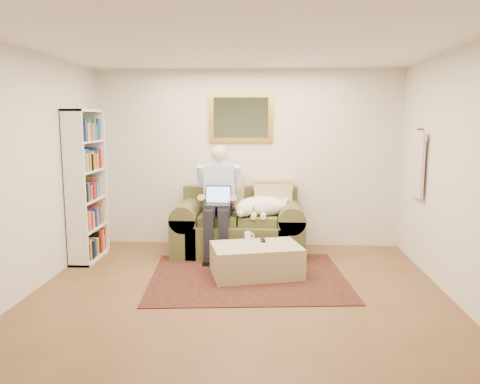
# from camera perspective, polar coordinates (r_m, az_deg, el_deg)

# --- Properties ---
(room_shell) EXTENTS (4.51, 5.00, 2.61)m
(room_shell) POSITION_cam_1_polar(r_m,az_deg,el_deg) (4.81, -0.28, 2.05)
(room_shell) COLOR brown
(room_shell) RESTS_ON ground
(rug) EXTENTS (2.46, 2.05, 0.01)m
(rug) POSITION_cam_1_polar(r_m,az_deg,el_deg) (5.69, 0.98, -10.31)
(rug) COLOR black
(rug) RESTS_ON room_shell
(sofa) EXTENTS (1.81, 0.92, 1.08)m
(sofa) POSITION_cam_1_polar(r_m,az_deg,el_deg) (6.62, -0.13, -4.79)
(sofa) COLOR #4E4E29
(sofa) RESTS_ON room_shell
(seated_man) EXTENTS (0.60, 0.85, 1.52)m
(seated_man) POSITION_cam_1_polar(r_m,az_deg,el_deg) (6.39, -2.66, -1.19)
(seated_man) COLOR #8C9AD8
(seated_man) RESTS_ON sofa
(laptop) EXTENTS (0.35, 0.28, 0.25)m
(laptop) POSITION_cam_1_polar(r_m,az_deg,el_deg) (6.31, -2.73, -0.96)
(laptop) COLOR black
(laptop) RESTS_ON seated_man
(sleeping_dog) EXTENTS (0.74, 0.47, 0.28)m
(sleeping_dog) POSITION_cam_1_polar(r_m,az_deg,el_deg) (6.44, 2.70, -1.73)
(sleeping_dog) COLOR white
(sleeping_dog) RESTS_ON sofa
(ottoman) EXTENTS (1.17, 0.90, 0.38)m
(ottoman) POSITION_cam_1_polar(r_m,az_deg,el_deg) (5.69, 1.98, -8.34)
(ottoman) COLOR tan
(ottoman) RESTS_ON room_shell
(coffee_mug) EXTENTS (0.08, 0.08, 0.10)m
(coffee_mug) POSITION_cam_1_polar(r_m,az_deg,el_deg) (5.88, 0.95, -5.37)
(coffee_mug) COLOR white
(coffee_mug) RESTS_ON ottoman
(tv_remote) EXTENTS (0.07, 0.15, 0.02)m
(tv_remote) POSITION_cam_1_polar(r_m,az_deg,el_deg) (5.83, 2.81, -5.90)
(tv_remote) COLOR black
(tv_remote) RESTS_ON ottoman
(bookshelf) EXTENTS (0.28, 0.80, 2.00)m
(bookshelf) POSITION_cam_1_polar(r_m,az_deg,el_deg) (6.54, -18.22, 0.73)
(bookshelf) COLOR white
(bookshelf) RESTS_ON room_shell
(wall_mirror) EXTENTS (0.94, 0.04, 0.72)m
(wall_mirror) POSITION_cam_1_polar(r_m,az_deg,el_deg) (6.90, 0.11, 9.06)
(wall_mirror) COLOR gold
(wall_mirror) RESTS_ON room_shell
(hanging_shirt) EXTENTS (0.06, 0.52, 0.90)m
(hanging_shirt) POSITION_cam_1_polar(r_m,az_deg,el_deg) (6.32, 20.78, 3.54)
(hanging_shirt) COLOR beige
(hanging_shirt) RESTS_ON room_shell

